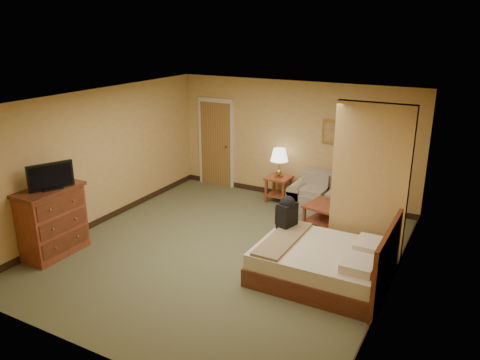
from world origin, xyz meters
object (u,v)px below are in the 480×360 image
Objects in this scene: coffee_table at (327,211)px; loveseat at (328,200)px; dresser at (53,221)px; bed at (325,263)px.

loveseat is at bearing 107.17° from coffee_table.
dresser is (-3.69, -3.24, 0.26)m from coffee_table.
loveseat is 1.83× the size of coffee_table.
bed is at bearing 17.28° from dresser.
coffee_table is at bearing 41.28° from dresser.
loveseat reaches higher than coffee_table.
bed is at bearing -72.40° from loveseat.
dresser reaches higher than loveseat.
dresser is (-3.45, -4.01, 0.34)m from loveseat.
dresser is at bearing -162.72° from bed.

